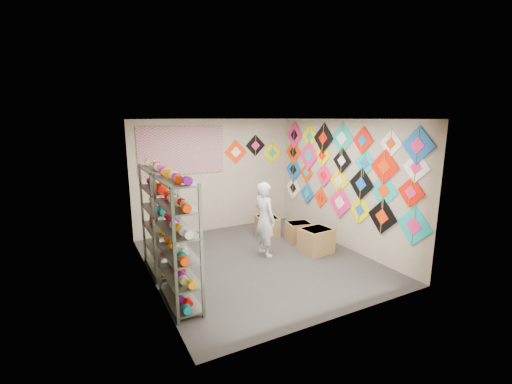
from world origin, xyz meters
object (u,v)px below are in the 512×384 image
shelf_rack_front (178,243)px  shelf_rack_back (158,220)px  shopkeeper (265,219)px  carton_a (316,241)px  carton_b (299,232)px  carton_c (267,226)px

shelf_rack_front → shelf_rack_back: (0.00, 1.30, 0.00)m
shopkeeper → carton_a: (1.01, -0.37, -0.50)m
shelf_rack_back → carton_b: (3.11, 0.11, -0.74)m
carton_a → shopkeeper: bearing=154.7°
shelf_rack_back → shopkeeper: size_ratio=1.26×
shelf_rack_back → carton_a: bearing=-11.7°
shopkeeper → shelf_rack_front: bearing=108.2°
shelf_rack_back → carton_a: shelf_rack_back is taller
shopkeeper → carton_c: bearing=-41.4°
shelf_rack_back → carton_b: size_ratio=3.64×
shopkeeper → carton_a: size_ratio=2.47×
shelf_rack_front → carton_b: 3.49m
carton_c → carton_a: bearing=-64.7°
shopkeeper → carton_a: bearing=-119.4°
shopkeeper → carton_c: shopkeeper is taller
shelf_rack_front → shopkeeper: (2.02, 1.05, -0.20)m
shelf_rack_back → shopkeeper: shelf_rack_back is taller
shelf_rack_front → carton_c: (2.66, 2.06, -0.72)m
shelf_rack_front → carton_c: bearing=37.8°
carton_c → shelf_rack_front: bearing=-131.8°
shelf_rack_back → carton_c: 2.86m
shelf_rack_front → carton_c: 3.44m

